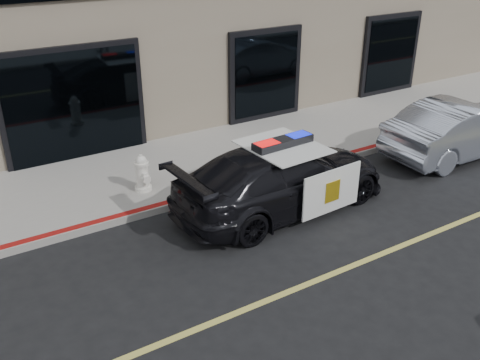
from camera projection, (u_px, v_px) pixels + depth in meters
ground at (274, 298)px, 8.52m from camera, size 120.00×120.00×0.00m
sidewalk_n at (146, 174)px, 12.50m from camera, size 60.00×3.50×0.15m
police_car at (282, 177)px, 10.91m from camera, size 2.48×4.96×1.55m
silver_sedan at (462, 129)px, 13.42m from camera, size 1.66×4.40×1.43m
fire_hydrant at (142, 174)px, 11.45m from camera, size 0.37×0.52×0.82m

